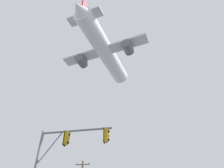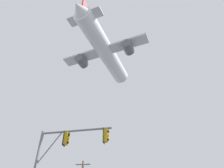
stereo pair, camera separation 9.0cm
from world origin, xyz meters
name	(u,v)px [view 1 (the left image)]	position (x,y,z in m)	size (l,w,h in m)	color
signal_pole_near	(62,154)	(-4.39, 7.64, 5.01)	(5.32, 0.64, 6.74)	slate
airplane	(105,51)	(-5.28, 26.68, 33.90)	(20.73, 26.84, 7.36)	white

